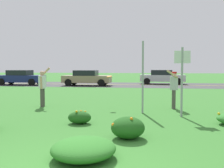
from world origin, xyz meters
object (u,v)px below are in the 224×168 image
(person_thrower_white_shirt, at_px, (42,85))
(car_navy_leftmost, at_px, (21,77))
(sign_post_near_path, at_px, (143,77))
(car_silver_center_right, at_px, (162,77))
(car_tan_center_left, at_px, (87,78))
(sign_post_by_roadside, at_px, (182,75))
(person_catcher_red_cap_gray_shirt, at_px, (174,86))
(frisbee_orange, at_px, (109,77))

(person_thrower_white_shirt, distance_m, car_navy_leftmost, 15.54)
(sign_post_near_path, relative_size, car_navy_leftmost, 0.61)
(sign_post_near_path, relative_size, car_silver_center_right, 0.61)
(person_thrower_white_shirt, relative_size, car_silver_center_right, 0.39)
(car_navy_leftmost, bearing_deg, car_tan_center_left, 0.00)
(sign_post_by_roadside, height_order, car_tan_center_left, sign_post_by_roadside)
(person_catcher_red_cap_gray_shirt, height_order, car_tan_center_left, person_catcher_red_cap_gray_shirt)
(sign_post_near_path, relative_size, person_thrower_white_shirt, 1.56)
(frisbee_orange, bearing_deg, person_catcher_red_cap_gray_shirt, 4.60)
(sign_post_by_roadside, relative_size, person_thrower_white_shirt, 1.40)
(car_tan_center_left, height_order, car_silver_center_right, same)
(car_silver_center_right, bearing_deg, sign_post_near_path, -94.05)
(sign_post_by_roadside, bearing_deg, car_navy_leftmost, 133.35)
(sign_post_near_path, xyz_separation_m, car_navy_leftmost, (-12.56, 14.27, -0.64))
(sign_post_by_roadside, relative_size, car_navy_leftmost, 0.55)
(car_navy_leftmost, relative_size, car_silver_center_right, 1.00)
(car_tan_center_left, distance_m, car_silver_center_right, 7.87)
(person_thrower_white_shirt, height_order, car_silver_center_right, person_thrower_white_shirt)
(car_navy_leftmost, bearing_deg, sign_post_by_roadside, -46.65)
(car_tan_center_left, bearing_deg, car_silver_center_right, 25.28)
(sign_post_near_path, bearing_deg, car_silver_center_right, 85.95)
(car_tan_center_left, xyz_separation_m, car_silver_center_right, (7.12, 3.36, 0.00))
(person_thrower_white_shirt, xyz_separation_m, car_navy_leftmost, (-8.06, 13.29, -0.22))
(sign_post_by_roadside, xyz_separation_m, car_navy_leftmost, (-13.97, 14.80, -0.77))
(sign_post_near_path, distance_m, frisbee_orange, 1.82)
(frisbee_orange, relative_size, car_tan_center_left, 0.05)
(car_silver_center_right, bearing_deg, car_tan_center_left, -154.72)
(car_navy_leftmost, xyz_separation_m, car_silver_center_right, (13.81, 3.36, 0.00))
(sign_post_near_path, bearing_deg, frisbee_orange, 144.40)
(sign_post_near_path, height_order, car_navy_leftmost, sign_post_near_path)
(sign_post_near_path, relative_size, sign_post_by_roadside, 1.12)
(sign_post_near_path, xyz_separation_m, car_tan_center_left, (-5.87, 14.27, -0.64))
(person_thrower_white_shirt, height_order, car_tan_center_left, person_thrower_white_shirt)
(sign_post_near_path, height_order, person_thrower_white_shirt, sign_post_near_path)
(sign_post_by_roadside, relative_size, car_silver_center_right, 0.55)
(sign_post_by_roadside, bearing_deg, person_thrower_white_shirt, 165.63)
(sign_post_near_path, height_order, frisbee_orange, sign_post_near_path)
(car_silver_center_right, bearing_deg, frisbee_orange, -99.35)
(person_catcher_red_cap_gray_shirt, bearing_deg, sign_post_near_path, -134.57)
(car_tan_center_left, bearing_deg, frisbee_orange, -71.61)
(sign_post_by_roadside, relative_size, person_catcher_red_cap_gray_shirt, 1.48)
(sign_post_near_path, bearing_deg, car_navy_leftmost, 131.37)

